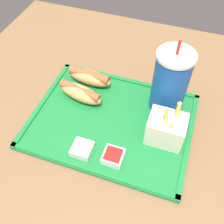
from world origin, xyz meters
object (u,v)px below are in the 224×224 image
at_px(sauce_cup_mayo, 82,149).
at_px(hot_dog_far, 89,77).
at_px(fries_carton, 166,129).
at_px(hot_dog_near, 80,93).
at_px(sauce_cup_ketchup, 112,156).
at_px(soda_cup, 170,82).

bearing_deg(sauce_cup_mayo, hot_dog_far, 107.73).
relative_size(hot_dog_far, fries_carton, 1.14).
distance_m(hot_dog_near, sauce_cup_ketchup, 0.20).
xyz_separation_m(hot_dog_near, fries_carton, (0.24, -0.05, 0.01)).
distance_m(soda_cup, fries_carton, 0.12).
bearing_deg(hot_dog_near, sauce_cup_mayo, -65.50).
xyz_separation_m(soda_cup, sauce_cup_ketchup, (-0.08, -0.20, -0.08)).
relative_size(hot_dog_far, sauce_cup_ketchup, 2.86).
distance_m(soda_cup, sauce_cup_mayo, 0.26).
distance_m(hot_dog_far, sauce_cup_ketchup, 0.26).
xyz_separation_m(soda_cup, hot_dog_far, (-0.22, 0.01, -0.06)).
height_order(hot_dog_near, fries_carton, fries_carton).
xyz_separation_m(hot_dog_far, sauce_cup_ketchup, (0.14, -0.21, -0.01)).
height_order(fries_carton, sauce_cup_ketchup, fries_carton).
distance_m(fries_carton, sauce_cup_mayo, 0.20).
bearing_deg(soda_cup, hot_dog_far, 176.14).
relative_size(soda_cup, fries_carton, 1.78).
bearing_deg(fries_carton, soda_cup, 100.39).
bearing_deg(fries_carton, sauce_cup_ketchup, -136.55).
height_order(soda_cup, sauce_cup_ketchup, soda_cup).
height_order(soda_cup, sauce_cup_mayo, soda_cup).
bearing_deg(hot_dog_near, fries_carton, -12.43).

